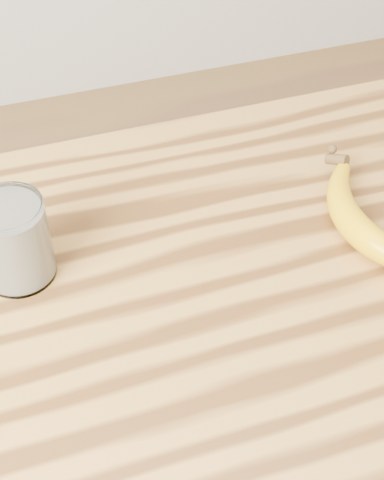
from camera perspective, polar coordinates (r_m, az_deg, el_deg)
name	(u,v)px	position (r m, az deg, el deg)	size (l,w,h in m)	color
table	(167,393)	(0.88, -2.15, -12.93)	(1.20, 0.80, 0.90)	#9F6D30
smoothie_glass	(13,241)	(0.82, -15.00, -0.08)	(0.09, 0.09, 0.11)	white
banana	(358,231)	(0.88, 13.95, 0.77)	(0.12, 0.33, 0.04)	#DCA107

